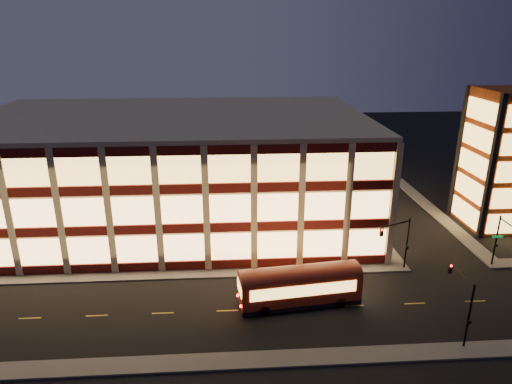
{
  "coord_description": "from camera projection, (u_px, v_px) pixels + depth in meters",
  "views": [
    {
      "loc": [
        4.27,
        -42.56,
        24.81
      ],
      "look_at": [
        7.61,
        8.0,
        6.75
      ],
      "focal_mm": 32.0,
      "sensor_mm": 36.0,
      "label": 1
    }
  ],
  "objects": [
    {
      "name": "sidewalk_near",
      "position": [
        177.0,
        363.0,
        35.82
      ],
      "size": [
        100.0,
        2.0,
        0.15
      ],
      "primitive_type": "cube",
      "color": "#514F4C",
      "rests_on": "ground"
    },
    {
      "name": "traffic_signal_near",
      "position": [
        462.0,
        294.0,
        37.77
      ],
      "size": [
        0.32,
        4.45,
        6.0
      ],
      "color": "black",
      "rests_on": "ground"
    },
    {
      "name": "traffic_signal_far",
      "position": [
        398.0,
        237.0,
        48.29
      ],
      "size": [
        3.79,
        1.87,
        6.0
      ],
      "color": "black",
      "rests_on": "ground"
    },
    {
      "name": "sidewalk_office_south",
      "position": [
        162.0,
        275.0,
        48.79
      ],
      "size": [
        54.0,
        2.0,
        0.15
      ],
      "primitive_type": "cube",
      "color": "#514F4C",
      "rests_on": "ground"
    },
    {
      "name": "sidewalk_tower_west",
      "position": [
        433.0,
        211.0,
        66.13
      ],
      "size": [
        2.0,
        30.0,
        0.15
      ],
      "primitive_type": "cube",
      "color": "#514F4C",
      "rests_on": "ground"
    },
    {
      "name": "traffic_signal_right",
      "position": [
        505.0,
        237.0,
        48.18
      ],
      "size": [
        1.2,
        4.37,
        6.0
      ],
      "color": "black",
      "rests_on": "ground"
    },
    {
      "name": "ground",
      "position": [
        189.0,
        279.0,
        48.06
      ],
      "size": [
        200.0,
        200.0,
        0.0
      ],
      "primitive_type": "plane",
      "color": "black",
      "rests_on": "ground"
    },
    {
      "name": "office_building",
      "position": [
        174.0,
        168.0,
        61.35
      ],
      "size": [
        50.45,
        30.45,
        14.5
      ],
      "color": "tan",
      "rests_on": "ground"
    },
    {
      "name": "sidewalk_office_east",
      "position": [
        359.0,
        212.0,
        65.45
      ],
      "size": [
        2.0,
        30.0,
        0.15
      ],
      "primitive_type": "cube",
      "color": "#514F4C",
      "rests_on": "ground"
    },
    {
      "name": "stair_tower",
      "position": [
        504.0,
        160.0,
        58.76
      ],
      "size": [
        8.6,
        8.6,
        18.0
      ],
      "color": "#8C3814",
      "rests_on": "ground"
    },
    {
      "name": "trolley_bus",
      "position": [
        300.0,
        284.0,
        43.06
      ],
      "size": [
        11.74,
        4.26,
        3.89
      ],
      "rotation": [
        0.0,
        0.0,
        0.12
      ],
      "color": "maroon",
      "rests_on": "ground"
    }
  ]
}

